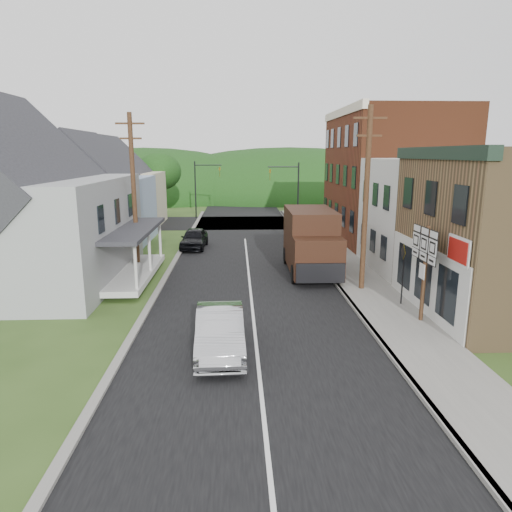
{
  "coord_description": "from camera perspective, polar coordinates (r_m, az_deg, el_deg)",
  "views": [
    {
      "loc": [
        -0.66,
        -18.36,
        6.78
      ],
      "look_at": [
        0.21,
        1.96,
        2.2
      ],
      "focal_mm": 32.0,
      "sensor_mm": 36.0,
      "label": 1
    }
  ],
  "objects": [
    {
      "name": "route_sign_cluster",
      "position": [
        19.23,
        20.27,
        -0.46
      ],
      "size": [
        0.2,
        2.22,
        3.89
      ],
      "rotation": [
        0.0,
        0.0,
        0.01
      ],
      "color": "#472D19",
      "rests_on": "sidewalk_right"
    },
    {
      "name": "house_gray",
      "position": [
        26.99,
        -27.43,
        5.86
      ],
      "size": [
        10.2,
        12.24,
        8.35
      ],
      "color": "gray",
      "rests_on": "ground"
    },
    {
      "name": "utility_pole_left",
      "position": [
        27.08,
        -15.03,
        7.76
      ],
      "size": [
        1.6,
        0.26,
        9.0
      ],
      "color": "#472D19",
      "rests_on": "ground"
    },
    {
      "name": "ground",
      "position": [
        19.58,
        -0.36,
        -7.57
      ],
      "size": [
        120.0,
        120.0,
        0.0
      ],
      "primitive_type": "plane",
      "color": "#2D4719",
      "rests_on": "ground"
    },
    {
      "name": "road",
      "position": [
        29.16,
        -1.08,
        -0.76
      ],
      "size": [
        9.0,
        90.0,
        0.02
      ],
      "primitive_type": "cube",
      "color": "black",
      "rests_on": "ground"
    },
    {
      "name": "forested_ridge",
      "position": [
        73.67,
        -1.94,
        7.4
      ],
      "size": [
        90.0,
        30.0,
        16.0
      ],
      "primitive_type": "ellipsoid",
      "color": "black",
      "rests_on": "ground"
    },
    {
      "name": "silver_sedan",
      "position": [
        16.05,
        -4.53,
        -9.37
      ],
      "size": [
        1.8,
        4.69,
        1.53
      ],
      "primitive_type": "imported",
      "rotation": [
        0.0,
        0.0,
        0.04
      ],
      "color": "silver",
      "rests_on": "ground"
    },
    {
      "name": "traffic_signal_right",
      "position": [
        42.26,
        4.35,
        8.55
      ],
      "size": [
        2.87,
        0.2,
        6.0
      ],
      "color": "black",
      "rests_on": "ground"
    },
    {
      "name": "delivery_van",
      "position": [
        26.35,
        6.91,
        1.79
      ],
      "size": [
        2.77,
        6.54,
        3.64
      ],
      "rotation": [
        0.0,
        0.0,
        -0.01
      ],
      "color": "black",
      "rests_on": "ground"
    },
    {
      "name": "tree_left_c",
      "position": [
        42.52,
        -28.47,
        10.05
      ],
      "size": [
        5.8,
        5.8,
        8.41
      ],
      "color": "#382616",
      "rests_on": "ground"
    },
    {
      "name": "cross_road",
      "position": [
        45.87,
        -1.6,
        4.18
      ],
      "size": [
        60.0,
        9.0,
        0.02
      ],
      "primitive_type": "cube",
      "color": "black",
      "rests_on": "ground"
    },
    {
      "name": "storefront_red",
      "position": [
        37.37,
        16.45,
        9.45
      ],
      "size": [
        8.0,
        12.0,
        10.0
      ],
      "primitive_type": "cube",
      "color": "#5F2B16",
      "rests_on": "ground"
    },
    {
      "name": "house_blue",
      "position": [
        36.97,
        -18.83,
        7.23
      ],
      "size": [
        7.14,
        8.16,
        7.28
      ],
      "color": "#93A5C9",
      "rests_on": "ground"
    },
    {
      "name": "traffic_signal_left",
      "position": [
        49.09,
        -6.78,
        9.07
      ],
      "size": [
        2.87,
        0.2,
        6.0
      ],
      "color": "black",
      "rests_on": "ground"
    },
    {
      "name": "storefront_white",
      "position": [
        28.71,
        22.28,
        4.68
      ],
      "size": [
        8.0,
        7.0,
        6.5
      ],
      "primitive_type": "cube",
      "color": "silver",
      "rests_on": "ground"
    },
    {
      "name": "dark_sedan",
      "position": [
        33.57,
        -7.74,
        2.18
      ],
      "size": [
        1.97,
        4.36,
        1.45
      ],
      "primitive_type": "imported",
      "rotation": [
        0.0,
        0.0,
        -0.06
      ],
      "color": "black",
      "rests_on": "ground"
    },
    {
      "name": "curb_right",
      "position": [
        27.69,
        8.48,
        -1.46
      ],
      "size": [
        0.2,
        55.0,
        0.15
      ],
      "primitive_type": "cube",
      "color": "slate",
      "rests_on": "ground"
    },
    {
      "name": "sidewalk_right",
      "position": [
        27.98,
        11.2,
        -1.42
      ],
      "size": [
        2.8,
        55.0,
        0.15
      ],
      "primitive_type": "cube",
      "color": "slate",
      "rests_on": "ground"
    },
    {
      "name": "tree_left_d",
      "position": [
        51.08,
        -12.04,
        10.29
      ],
      "size": [
        4.8,
        4.8,
        6.94
      ],
      "color": "#382616",
      "rests_on": "ground"
    },
    {
      "name": "utility_pole_right",
      "position": [
        22.84,
        13.58,
        7.0
      ],
      "size": [
        1.6,
        0.26,
        9.0
      ],
      "color": "#472D19",
      "rests_on": "ground"
    },
    {
      "name": "warning_sign",
      "position": [
        21.26,
        17.9,
        -1.14
      ],
      "size": [
        0.16,
        0.76,
        2.78
      ],
      "rotation": [
        0.0,
        0.0,
        -0.14
      ],
      "color": "black",
      "rests_on": "sidewalk_right"
    },
    {
      "name": "house_cream",
      "position": [
        45.77,
        -16.32,
        8.32
      ],
      "size": [
        7.14,
        8.16,
        7.28
      ],
      "color": "beige",
      "rests_on": "ground"
    },
    {
      "name": "curb_left",
      "position": [
        27.49,
        -10.72,
        -1.69
      ],
      "size": [
        0.3,
        55.0,
        0.12
      ],
      "primitive_type": "cube",
      "color": "slate",
      "rests_on": "ground"
    }
  ]
}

